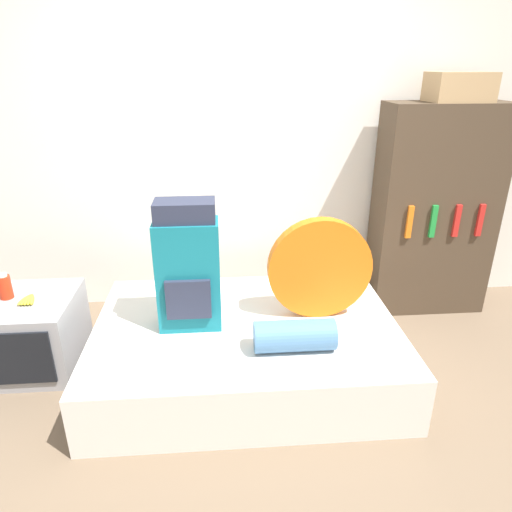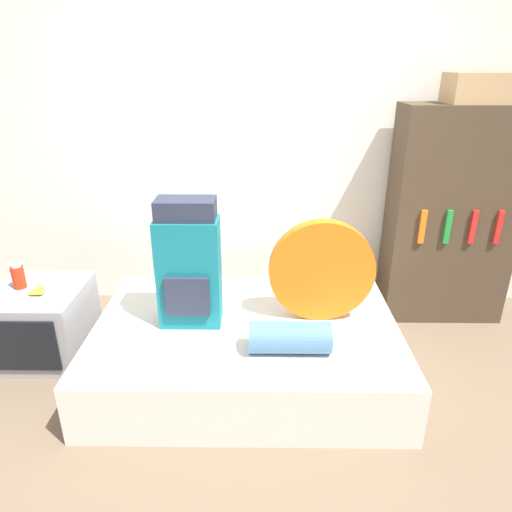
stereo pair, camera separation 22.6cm
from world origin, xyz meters
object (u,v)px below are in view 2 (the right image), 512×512
(sleeping_roll, at_px, (290,337))
(bookshelf, at_px, (451,217))
(tent_bag, at_px, (322,271))
(canister, at_px, (18,277))
(backpack, at_px, (189,266))
(television, at_px, (42,322))
(cardboard_box, at_px, (479,88))

(sleeping_roll, height_order, bookshelf, bookshelf)
(tent_bag, xyz_separation_m, canister, (-1.97, 0.16, -0.13))
(backpack, xyz_separation_m, bookshelf, (1.84, 0.78, 0.06))
(canister, height_order, bookshelf, bookshelf)
(television, bearing_deg, cardboard_box, 11.35)
(sleeping_roll, height_order, canister, canister)
(canister, bearing_deg, television, -19.76)
(backpack, bearing_deg, cardboard_box, 22.30)
(backpack, relative_size, canister, 4.73)
(backpack, height_order, cardboard_box, cardboard_box)
(tent_bag, bearing_deg, television, 176.42)
(tent_bag, distance_m, sleeping_roll, 0.49)
(tent_bag, xyz_separation_m, cardboard_box, (1.07, 0.71, 1.02))
(backpack, height_order, tent_bag, backpack)
(cardboard_box, bearing_deg, television, -168.65)
(backpack, distance_m, canister, 1.21)
(sleeping_roll, relative_size, cardboard_box, 1.11)
(backpack, height_order, bookshelf, bookshelf)
(television, distance_m, cardboard_box, 3.33)
(television, height_order, bookshelf, bookshelf)
(tent_bag, bearing_deg, backpack, -175.47)
(backpack, bearing_deg, television, 170.35)
(cardboard_box, bearing_deg, tent_bag, -146.66)
(sleeping_roll, xyz_separation_m, canister, (-1.76, 0.54, 0.11))
(sleeping_roll, relative_size, television, 0.74)
(tent_bag, height_order, cardboard_box, cardboard_box)
(canister, xyz_separation_m, bookshelf, (3.01, 0.56, 0.24))
(tent_bag, relative_size, cardboard_box, 1.58)
(canister, relative_size, cardboard_box, 0.41)
(sleeping_roll, distance_m, television, 1.74)
(backpack, xyz_separation_m, television, (-1.06, 0.18, -0.51))
(bookshelf, bearing_deg, television, -168.28)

